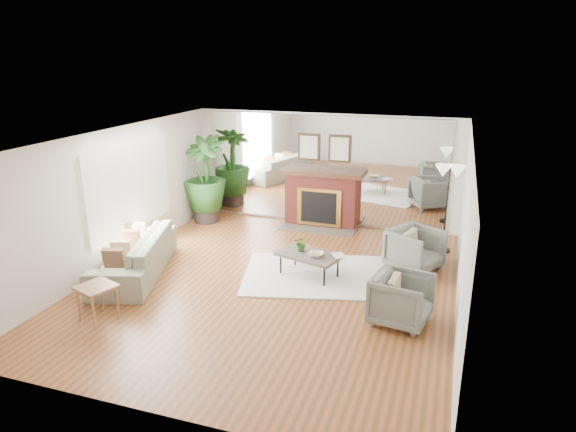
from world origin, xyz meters
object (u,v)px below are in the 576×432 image
(armchair_back, at_px, (415,249))
(side_table, at_px, (97,291))
(coffee_table, at_px, (309,255))
(armchair_front, at_px, (402,299))
(floor_lamp, at_px, (449,178))
(potted_ficus, at_px, (205,177))
(sofa, at_px, (134,255))
(fireplace, at_px, (321,197))

(armchair_back, distance_m, side_table, 5.40)
(coffee_table, distance_m, side_table, 3.50)
(coffee_table, distance_m, armchair_front, 2.05)
(armchair_front, distance_m, floor_lamp, 3.35)
(potted_ficus, height_order, floor_lamp, potted_ficus)
(sofa, bearing_deg, coffee_table, 88.20)
(floor_lamp, bearing_deg, sofa, -151.10)
(fireplace, distance_m, side_table, 5.59)
(armchair_back, bearing_deg, side_table, 159.26)
(armchair_front, height_order, side_table, armchair_front)
(armchair_back, bearing_deg, floor_lamp, 7.43)
(sofa, distance_m, potted_ficus, 3.16)
(coffee_table, distance_m, armchair_back, 1.95)
(coffee_table, relative_size, armchair_front, 1.50)
(fireplace, height_order, side_table, fireplace)
(fireplace, relative_size, potted_ficus, 1.03)
(armchair_front, height_order, potted_ficus, potted_ficus)
(coffee_table, distance_m, potted_ficus, 3.89)
(fireplace, bearing_deg, potted_ficus, -168.22)
(fireplace, relative_size, side_table, 3.30)
(armchair_back, bearing_deg, sofa, 141.16)
(potted_ficus, bearing_deg, armchair_back, -15.16)
(armchair_back, distance_m, armchair_front, 2.04)
(sofa, xyz_separation_m, side_table, (0.48, -1.61, 0.11))
(floor_lamp, bearing_deg, armchair_front, -98.53)
(armchair_back, distance_m, floor_lamp, 1.61)
(armchair_front, distance_m, potted_ficus, 5.92)
(coffee_table, height_order, side_table, side_table)
(coffee_table, xyz_separation_m, potted_ficus, (-3.12, 2.23, 0.67))
(armchair_back, bearing_deg, fireplace, 80.95)
(sofa, distance_m, armchair_back, 5.01)
(armchair_front, relative_size, floor_lamp, 0.47)
(side_table, relative_size, potted_ficus, 0.31)
(side_table, xyz_separation_m, potted_ficus, (-0.63, 4.68, 0.60))
(armchair_front, relative_size, potted_ficus, 0.41)
(armchair_back, relative_size, potted_ficus, 0.42)
(sofa, bearing_deg, fireplace, 128.21)
(sofa, height_order, armchair_front, armchair_front)
(armchair_front, xyz_separation_m, potted_ficus, (-4.83, 3.35, 0.70))
(armchair_front, bearing_deg, armchair_back, 10.52)
(side_table, relative_size, floor_lamp, 0.36)
(armchair_back, distance_m, potted_ficus, 5.06)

